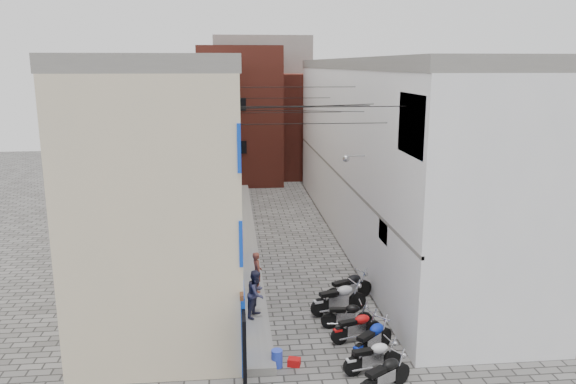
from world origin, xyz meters
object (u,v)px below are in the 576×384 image
object	(u,v)px
motorcycle_b	(373,355)
motorcycle_d	(357,326)
motorcycle_g	(349,286)
person_b	(256,293)
motorcycle_c	(373,337)
motorcycle_e	(347,314)
motorcycle_f	(339,297)
person_a	(257,272)
motorcycle_a	(385,373)
red_crate	(294,362)
water_jug_near	(277,358)
water_jug_far	(277,360)

from	to	relation	value
motorcycle_b	motorcycle_d	xyz separation A→B (m)	(-0.04, 1.91, -0.01)
motorcycle_g	person_b	bearing A→B (deg)	-93.23
motorcycle_c	motorcycle_d	bearing A→B (deg)	154.70
motorcycle_b	motorcycle_e	xyz separation A→B (m)	(-0.18, 2.83, -0.02)
motorcycle_g	motorcycle_d	bearing A→B (deg)	-32.95
motorcycle_f	person_a	world-z (taller)	person_a
motorcycle_g	person_a	bearing A→B (deg)	-126.70
motorcycle_a	motorcycle_b	xyz separation A→B (m)	(-0.07, 1.04, -0.03)
motorcycle_f	person_a	distance (m)	3.33
motorcycle_d	person_a	size ratio (longest dim) A/B	1.16
motorcycle_c	red_crate	distance (m)	2.53
motorcycle_a	motorcycle_e	size ratio (longest dim) A/B	1.10
motorcycle_a	person_b	distance (m)	5.66
motorcycle_e	water_jug_near	distance (m)	3.41
motorcycle_c	motorcycle_e	bearing A→B (deg)	150.86
motorcycle_a	water_jug_near	xyz separation A→B (m)	(-2.80, 1.62, -0.30)
person_b	red_crate	bearing A→B (deg)	-134.73
motorcycle_a	motorcycle_f	xyz separation A→B (m)	(-0.30, 5.02, 0.06)
motorcycle_b	water_jug_far	bearing A→B (deg)	-114.24
motorcycle_b	person_b	distance (m)	4.81
motorcycle_g	red_crate	distance (m)	5.15
motorcycle_a	motorcycle_e	bearing A→B (deg)	151.26
motorcycle_f	motorcycle_g	bearing A→B (deg)	134.48
motorcycle_f	motorcycle_b	bearing A→B (deg)	-12.72
motorcycle_e	red_crate	xyz separation A→B (m)	(-2.05, -2.25, -0.40)
motorcycle_a	water_jug_far	world-z (taller)	motorcycle_a
motorcycle_a	red_crate	size ratio (longest dim) A/B	5.29
water_jug_far	motorcycle_f	bearing A→B (deg)	53.59
motorcycle_c	water_jug_far	xyz separation A→B (m)	(-2.97, -0.39, -0.35)
motorcycle_f	person_b	distance (m)	3.02
motorcycle_a	water_jug_near	world-z (taller)	motorcycle_a
water_jug_near	motorcycle_g	bearing A→B (deg)	55.13
person_a	red_crate	size ratio (longest dim) A/B	4.27
motorcycle_b	water_jug_near	size ratio (longest dim) A/B	3.49
motorcycle_c	red_crate	bearing A→B (deg)	-122.55
motorcycle_d	person_a	bearing A→B (deg)	-157.68
motorcycle_f	motorcycle_c	bearing A→B (deg)	-7.28
red_crate	person_a	bearing A→B (deg)	99.36
motorcycle_d	person_b	bearing A→B (deg)	-133.89
motorcycle_a	water_jug_near	bearing A→B (deg)	-152.43
water_jug_far	red_crate	distance (m)	0.52
motorcycle_c	motorcycle_g	size ratio (longest dim) A/B	0.95
motorcycle_e	water_jug_far	xyz separation A→B (m)	(-2.56, -2.25, -0.29)
person_b	motorcycle_d	bearing A→B (deg)	-90.24
motorcycle_a	motorcycle_g	bearing A→B (deg)	144.91
motorcycle_c	motorcycle_f	world-z (taller)	motorcycle_f
motorcycle_b	motorcycle_d	world-z (taller)	motorcycle_b
motorcycle_e	motorcycle_g	distance (m)	2.25
motorcycle_a	motorcycle_c	bearing A→B (deg)	142.93
motorcycle_g	motorcycle_e	bearing A→B (deg)	-39.36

